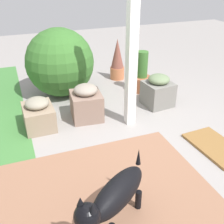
{
  "coord_description": "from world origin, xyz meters",
  "views": [
    {
      "loc": [
        -2.41,
        1.08,
        1.83
      ],
      "look_at": [
        0.27,
        0.07,
        0.28
      ],
      "focal_mm": 44.77,
      "sensor_mm": 36.0,
      "label": 1
    }
  ],
  "objects_px": {
    "dog": "(114,196)",
    "stone_planter_mid": "(86,103)",
    "stone_planter_far": "(39,114)",
    "round_shrub": "(60,63)",
    "terracotta_pot_spiky": "(117,60)",
    "porch_pillar": "(132,44)",
    "stone_planter_nearest": "(158,91)",
    "doormat": "(216,147)",
    "terracotta_pot_tall": "(142,77)"
  },
  "relations": [
    {
      "from": "dog",
      "to": "stone_planter_mid",
      "type": "bearing_deg",
      "value": -9.22
    },
    {
      "from": "stone_planter_far",
      "to": "round_shrub",
      "type": "distance_m",
      "value": 1.06
    },
    {
      "from": "stone_planter_mid",
      "to": "terracotta_pot_spiky",
      "type": "xyz_separation_m",
      "value": [
        1.17,
        -0.89,
        0.12
      ]
    },
    {
      "from": "porch_pillar",
      "to": "dog",
      "type": "relative_size",
      "value": 2.88
    },
    {
      "from": "stone_planter_nearest",
      "to": "round_shrub",
      "type": "bearing_deg",
      "value": 54.23
    },
    {
      "from": "dog",
      "to": "doormat",
      "type": "relative_size",
      "value": 1.02
    },
    {
      "from": "terracotta_pot_tall",
      "to": "dog",
      "type": "xyz_separation_m",
      "value": [
        -2.27,
        1.34,
        0.08
      ]
    },
    {
      "from": "porch_pillar",
      "to": "dog",
      "type": "xyz_separation_m",
      "value": [
        -1.42,
        0.76,
        -0.71
      ]
    },
    {
      "from": "round_shrub",
      "to": "dog",
      "type": "bearing_deg",
      "value": 176.98
    },
    {
      "from": "stone_planter_mid",
      "to": "terracotta_pot_tall",
      "type": "distance_m",
      "value": 1.19
    },
    {
      "from": "terracotta_pot_tall",
      "to": "dog",
      "type": "bearing_deg",
      "value": 149.53
    },
    {
      "from": "porch_pillar",
      "to": "stone_planter_far",
      "type": "distance_m",
      "value": 1.41
    },
    {
      "from": "stone_planter_nearest",
      "to": "stone_planter_far",
      "type": "distance_m",
      "value": 1.67
    },
    {
      "from": "stone_planter_far",
      "to": "doormat",
      "type": "distance_m",
      "value": 2.11
    },
    {
      "from": "stone_planter_nearest",
      "to": "doormat",
      "type": "relative_size",
      "value": 0.67
    },
    {
      "from": "round_shrub",
      "to": "doormat",
      "type": "bearing_deg",
      "value": -147.53
    },
    {
      "from": "porch_pillar",
      "to": "doormat",
      "type": "distance_m",
      "value": 1.48
    },
    {
      "from": "stone_planter_nearest",
      "to": "terracotta_pot_spiky",
      "type": "bearing_deg",
      "value": 7.85
    },
    {
      "from": "stone_planter_far",
      "to": "round_shrub",
      "type": "relative_size",
      "value": 0.46
    },
    {
      "from": "stone_planter_far",
      "to": "terracotta_pot_tall",
      "type": "xyz_separation_m",
      "value": [
        0.57,
        -1.67,
        0.05
      ]
    },
    {
      "from": "stone_planter_far",
      "to": "doormat",
      "type": "bearing_deg",
      "value": -122.84
    },
    {
      "from": "stone_planter_far",
      "to": "round_shrub",
      "type": "xyz_separation_m",
      "value": [
        0.89,
        -0.47,
        0.33
      ]
    },
    {
      "from": "stone_planter_far",
      "to": "terracotta_pot_tall",
      "type": "distance_m",
      "value": 1.76
    },
    {
      "from": "porch_pillar",
      "to": "dog",
      "type": "height_order",
      "value": "porch_pillar"
    },
    {
      "from": "stone_planter_nearest",
      "to": "stone_planter_mid",
      "type": "relative_size",
      "value": 0.98
    },
    {
      "from": "terracotta_pot_spiky",
      "to": "terracotta_pot_tall",
      "type": "distance_m",
      "value": 0.65
    },
    {
      "from": "stone_planter_mid",
      "to": "stone_planter_far",
      "type": "relative_size",
      "value": 1.02
    },
    {
      "from": "terracotta_pot_spiky",
      "to": "dog",
      "type": "distance_m",
      "value": 3.13
    },
    {
      "from": "stone_planter_mid",
      "to": "doormat",
      "type": "height_order",
      "value": "stone_planter_mid"
    },
    {
      "from": "stone_planter_nearest",
      "to": "terracotta_pot_tall",
      "type": "relative_size",
      "value": 0.72
    },
    {
      "from": "dog",
      "to": "doormat",
      "type": "bearing_deg",
      "value": -68.3
    },
    {
      "from": "round_shrub",
      "to": "terracotta_pot_tall",
      "type": "bearing_deg",
      "value": -105.29
    },
    {
      "from": "dog",
      "to": "doormat",
      "type": "height_order",
      "value": "dog"
    },
    {
      "from": "terracotta_pot_spiky",
      "to": "dog",
      "type": "xyz_separation_m",
      "value": [
        -2.9,
        1.17,
        -0.02
      ]
    },
    {
      "from": "doormat",
      "to": "stone_planter_mid",
      "type": "bearing_deg",
      "value": 44.68
    },
    {
      "from": "porch_pillar",
      "to": "dog",
      "type": "bearing_deg",
      "value": 151.88
    },
    {
      "from": "stone_planter_far",
      "to": "dog",
      "type": "xyz_separation_m",
      "value": [
        -1.71,
        -0.33,
        0.13
      ]
    },
    {
      "from": "doormat",
      "to": "terracotta_pot_tall",
      "type": "bearing_deg",
      "value": 3.12
    },
    {
      "from": "stone_planter_mid",
      "to": "terracotta_pot_tall",
      "type": "bearing_deg",
      "value": -62.84
    },
    {
      "from": "terracotta_pot_spiky",
      "to": "dog",
      "type": "relative_size",
      "value": 0.99
    },
    {
      "from": "stone_planter_far",
      "to": "doormat",
      "type": "relative_size",
      "value": 0.67
    },
    {
      "from": "porch_pillar",
      "to": "terracotta_pot_tall",
      "type": "bearing_deg",
      "value": -34.14
    },
    {
      "from": "stone_planter_mid",
      "to": "doormat",
      "type": "distance_m",
      "value": 1.65
    },
    {
      "from": "dog",
      "to": "stone_planter_far",
      "type": "bearing_deg",
      "value": 11.06
    },
    {
      "from": "stone_planter_mid",
      "to": "round_shrub",
      "type": "relative_size",
      "value": 0.46
    },
    {
      "from": "terracotta_pot_tall",
      "to": "doormat",
      "type": "height_order",
      "value": "terracotta_pot_tall"
    },
    {
      "from": "stone_planter_nearest",
      "to": "terracotta_pot_tall",
      "type": "distance_m",
      "value": 0.53
    },
    {
      "from": "stone_planter_nearest",
      "to": "doormat",
      "type": "xyz_separation_m",
      "value": [
        -1.17,
        -0.1,
        -0.2
      ]
    },
    {
      "from": "terracotta_pot_spiky",
      "to": "porch_pillar",
      "type": "bearing_deg",
      "value": 164.33
    },
    {
      "from": "stone_planter_nearest",
      "to": "stone_planter_mid",
      "type": "height_order",
      "value": "stone_planter_mid"
    }
  ]
}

